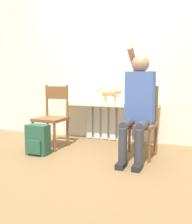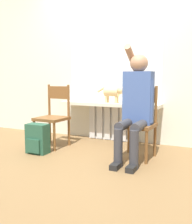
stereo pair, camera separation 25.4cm
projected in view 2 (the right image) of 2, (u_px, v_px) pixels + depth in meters
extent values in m
plane|color=brown|center=(76.00, 160.00, 3.13)|extent=(12.00, 12.00, 0.00)
cube|color=beige|center=(115.00, 54.00, 4.06)|extent=(7.00, 0.06, 2.70)
cube|color=silver|center=(112.00, 123.00, 4.14)|extent=(0.80, 0.05, 0.56)
cube|color=silver|center=(92.00, 121.00, 4.24)|extent=(0.09, 0.03, 0.54)
cube|color=silver|center=(100.00, 122.00, 4.18)|extent=(0.09, 0.03, 0.54)
cube|color=silver|center=(107.00, 123.00, 4.13)|extent=(0.09, 0.03, 0.54)
cube|color=silver|center=(115.00, 123.00, 4.07)|extent=(0.09, 0.03, 0.54)
cube|color=silver|center=(123.00, 124.00, 4.01)|extent=(0.09, 0.03, 0.54)
cube|color=silver|center=(132.00, 125.00, 3.96)|extent=(0.09, 0.03, 0.54)
cube|color=beige|center=(109.00, 104.00, 3.99)|extent=(1.56, 0.33, 0.05)
cube|color=white|center=(114.00, 68.00, 4.06)|extent=(1.50, 0.01, 1.03)
cube|color=brown|center=(52.00, 119.00, 3.72)|extent=(0.42, 0.42, 0.04)
cylinder|color=brown|center=(34.00, 134.00, 3.67)|extent=(0.04, 0.04, 0.39)
cylinder|color=brown|center=(54.00, 137.00, 3.51)|extent=(0.04, 0.04, 0.39)
cylinder|color=brown|center=(50.00, 130.00, 3.98)|extent=(0.04, 0.04, 0.39)
cylinder|color=brown|center=(69.00, 132.00, 3.81)|extent=(0.04, 0.04, 0.39)
cylinder|color=brown|center=(49.00, 100.00, 3.92)|extent=(0.04, 0.04, 0.46)
cylinder|color=brown|center=(68.00, 101.00, 3.76)|extent=(0.04, 0.04, 0.46)
cube|color=brown|center=(58.00, 92.00, 3.82)|extent=(0.36, 0.04, 0.18)
cube|color=brown|center=(137.00, 125.00, 3.18)|extent=(0.42, 0.42, 0.04)
cylinder|color=brown|center=(118.00, 144.00, 3.14)|extent=(0.04, 0.04, 0.39)
cylinder|color=brown|center=(146.00, 148.00, 2.97)|extent=(0.04, 0.04, 0.39)
cylinder|color=brown|center=(129.00, 138.00, 3.44)|extent=(0.04, 0.04, 0.39)
cylinder|color=brown|center=(155.00, 141.00, 3.28)|extent=(0.04, 0.04, 0.39)
cylinder|color=brown|center=(129.00, 103.00, 3.38)|extent=(0.04, 0.04, 0.46)
cylinder|color=brown|center=(156.00, 105.00, 3.22)|extent=(0.04, 0.04, 0.46)
cube|color=brown|center=(143.00, 95.00, 3.29)|extent=(0.36, 0.04, 0.18)
cylinder|color=#333338|center=(125.00, 124.00, 3.04)|extent=(0.11, 0.43, 0.11)
cylinder|color=#333338|center=(140.00, 126.00, 2.96)|extent=(0.11, 0.43, 0.11)
cylinder|color=#333338|center=(118.00, 148.00, 2.88)|extent=(0.10, 0.10, 0.43)
cylinder|color=#333338|center=(134.00, 150.00, 2.80)|extent=(0.10, 0.10, 0.43)
cube|color=black|center=(116.00, 166.00, 2.85)|extent=(0.09, 0.20, 0.06)
cube|color=black|center=(132.00, 168.00, 2.77)|extent=(0.09, 0.20, 0.06)
cube|color=#3D5693|center=(138.00, 98.00, 3.15)|extent=(0.34, 0.20, 0.63)
sphere|color=#A87A5B|center=(139.00, 63.00, 3.10)|extent=(0.21, 0.21, 0.21)
cylinder|color=#A87A5B|center=(133.00, 61.00, 3.27)|extent=(0.08, 0.50, 0.38)
cylinder|color=#3D5693|center=(150.00, 101.00, 3.06)|extent=(0.08, 0.08, 0.50)
cylinder|color=#DBB77A|center=(112.00, 92.00, 3.91)|extent=(0.22, 0.14, 0.14)
sphere|color=#DBB77A|center=(121.00, 91.00, 3.85)|extent=(0.11, 0.11, 0.11)
cone|color=#DBB77A|center=(120.00, 87.00, 3.82)|extent=(0.04, 0.04, 0.04)
cone|color=#DBB77A|center=(121.00, 87.00, 3.86)|extent=(0.04, 0.04, 0.04)
cylinder|color=#DBB77A|center=(116.00, 100.00, 3.86)|extent=(0.04, 0.04, 0.10)
cylinder|color=#DBB77A|center=(117.00, 100.00, 3.92)|extent=(0.04, 0.04, 0.10)
cylinder|color=#DBB77A|center=(106.00, 100.00, 3.93)|extent=(0.04, 0.04, 0.10)
cylinder|color=#DBB77A|center=(108.00, 99.00, 3.99)|extent=(0.04, 0.04, 0.10)
cylinder|color=#DBB77A|center=(102.00, 89.00, 3.98)|extent=(0.15, 0.03, 0.11)
cube|color=#234C38|center=(38.00, 139.00, 3.41)|extent=(0.29, 0.16, 0.39)
cube|color=#234C38|center=(33.00, 146.00, 3.34)|extent=(0.20, 0.03, 0.17)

